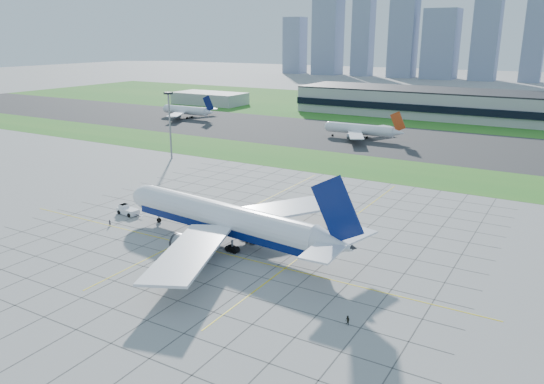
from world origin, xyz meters
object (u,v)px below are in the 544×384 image
(airliner, at_px, (225,219))
(crew_far, at_px, (348,320))
(crew_near, at_px, (110,223))
(distant_jet_1, at_px, (362,129))
(light_mast, at_px, (169,117))
(pushback_tug, at_px, (127,210))
(distant_jet_0, at_px, (187,110))

(airliner, height_order, crew_far, airliner)
(crew_far, bearing_deg, airliner, -176.53)
(crew_near, distance_m, distant_jet_1, 143.10)
(distant_jet_1, bearing_deg, crew_near, -94.74)
(airliner, relative_size, crew_far, 40.07)
(light_mast, distance_m, distant_jet_1, 90.92)
(crew_near, height_order, distant_jet_1, distant_jet_1)
(crew_near, distance_m, crew_far, 71.66)
(light_mast, distance_m, airliner, 93.01)
(pushback_tug, height_order, distant_jet_1, distant_jet_1)
(crew_far, bearing_deg, distant_jet_1, 141.09)
(pushback_tug, bearing_deg, distant_jet_1, 90.05)
(light_mast, height_order, crew_near, light_mast)
(crew_near, xyz_separation_m, distant_jet_0, (-99.35, 152.57, 3.69))
(pushback_tug, distance_m, crew_near, 9.33)
(light_mast, height_order, pushback_tug, light_mast)
(light_mast, height_order, distant_jet_0, light_mast)
(airliner, bearing_deg, pushback_tug, -178.94)
(distant_jet_1, bearing_deg, crew_far, -69.54)
(crew_near, height_order, crew_far, crew_far)
(light_mast, relative_size, distant_jet_1, 0.60)
(pushback_tug, height_order, distant_jet_0, distant_jet_0)
(distant_jet_0, bearing_deg, pushback_tug, -56.11)
(airliner, xyz_separation_m, crew_near, (-31.65, -5.73, -4.89))
(airliner, relative_size, crew_near, 41.97)
(airliner, bearing_deg, distant_jet_1, 104.55)
(light_mast, height_order, airliner, light_mast)
(airliner, xyz_separation_m, pushback_tug, (-34.48, 3.16, -4.55))
(pushback_tug, xyz_separation_m, crew_far, (73.10, -22.97, -0.30))
(light_mast, relative_size, distant_jet_0, 0.60)
(crew_far, bearing_deg, crew_near, -160.71)
(crew_far, distance_m, distant_jet_0, 237.82)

